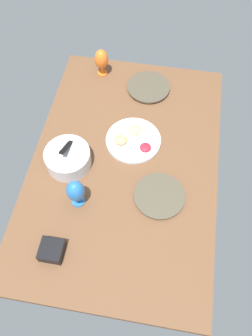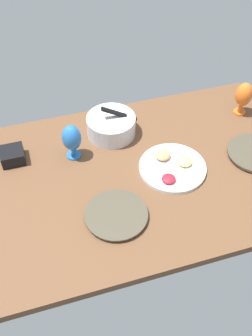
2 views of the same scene
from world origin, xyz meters
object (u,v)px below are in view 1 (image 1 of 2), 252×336
object	(u,v)px
dinner_plate_left	(159,196)
dinner_plate_right	(148,88)
hurricane_glass_blue	(76,191)
square_bowl_black	(52,250)
fruit_platter	(133,140)
hurricane_glass_orange	(101,60)
mixing_bowl	(68,158)

from	to	relation	value
dinner_plate_left	dinner_plate_right	bearing A→B (deg)	12.06
hurricane_glass_blue	square_bowl_black	bearing A→B (deg)	168.84
fruit_platter	hurricane_glass_orange	bearing A→B (deg)	29.33
square_bowl_black	dinner_plate_right	bearing A→B (deg)	-15.29
hurricane_glass_orange	fruit_platter	bearing A→B (deg)	-150.67
dinner_plate_right	mixing_bowl	xyz separation A→B (cm)	(-63.18, 36.08, 4.36)
dinner_plate_right	fruit_platter	distance (cm)	42.45
hurricane_glass_orange	hurricane_glass_blue	size ratio (longest dim) A/B	1.00
dinner_plate_right	hurricane_glass_orange	xyz separation A→B (cm)	(8.60, 31.99, 10.36)
dinner_plate_right	mixing_bowl	bearing A→B (deg)	150.27
dinner_plate_right	square_bowl_black	bearing A→B (deg)	164.71
hurricane_glass_blue	hurricane_glass_orange	bearing A→B (deg)	3.96
mixing_bowl	hurricane_glass_orange	size ratio (longest dim) A/B	1.37
fruit_platter	square_bowl_black	xyz separation A→B (cm)	(-71.56, 27.74, 2.19)
dinner_plate_left	hurricane_glass_orange	world-z (taller)	hurricane_glass_orange
dinner_plate_left	hurricane_glass_orange	distance (cm)	97.47
dinner_plate_right	hurricane_glass_orange	bearing A→B (deg)	74.96
hurricane_glass_blue	square_bowl_black	size ratio (longest dim) A/B	1.71
square_bowl_black	fruit_platter	bearing A→B (deg)	-21.19
mixing_bowl	hurricane_glass_blue	size ratio (longest dim) A/B	1.37
dinner_plate_right	hurricane_glass_blue	distance (cm)	89.56
dinner_plate_left	square_bowl_black	world-z (taller)	square_bowl_black
dinner_plate_right	mixing_bowl	distance (cm)	72.89
dinner_plate_left	dinner_plate_right	size ratio (longest dim) A/B	0.99
hurricane_glass_orange	hurricane_glass_blue	world-z (taller)	same
mixing_bowl	hurricane_glass_blue	xyz separation A→B (cm)	(-22.07, -10.59, 5.83)
hurricane_glass_orange	square_bowl_black	xyz separation A→B (cm)	(-122.47, -0.86, -8.06)
dinner_plate_right	mixing_bowl	size ratio (longest dim) A/B	1.05
square_bowl_black	dinner_plate_left	bearing A→B (deg)	-50.94
mixing_bowl	hurricane_glass_blue	bearing A→B (deg)	-154.37
mixing_bowl	hurricane_glass_orange	xyz separation A→B (cm)	(71.78, -4.08, 6.00)
mixing_bowl	fruit_platter	size ratio (longest dim) A/B	0.82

